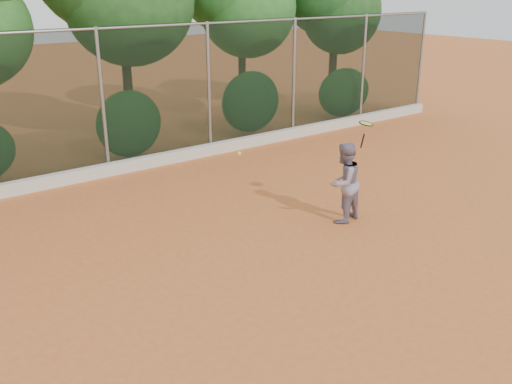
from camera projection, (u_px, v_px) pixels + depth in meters
ground at (295, 284)px, 8.90m from camera, size 80.00×80.00×0.00m
concrete_curb at (112, 169)px, 13.94m from camera, size 24.00×0.20×0.30m
tennis_player at (344, 183)px, 11.02m from camera, size 0.87×0.74×1.59m
chainlink_fence at (102, 98)px, 13.48m from camera, size 24.09×0.09×3.50m
tennis_racket at (366, 126)px, 10.76m from camera, size 0.37×0.37×0.53m
tennis_ball_in_flight at (239, 154)px, 9.95m from camera, size 0.07×0.07×0.07m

